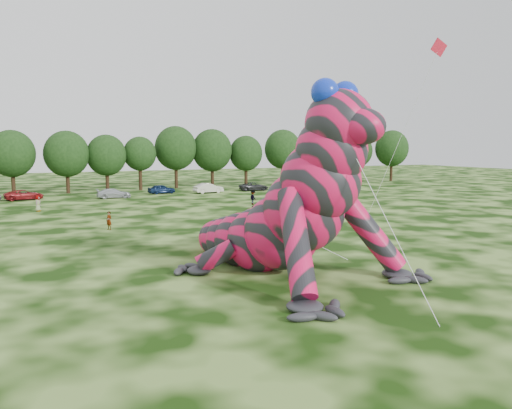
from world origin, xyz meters
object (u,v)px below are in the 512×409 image
object	(u,v)px
tree_6	(12,163)
spectator_0	(109,221)
tree_13	(283,157)
tree_11	(212,158)
tree_12	(246,161)
car_6	(254,187)
tree_15	(333,158)
spectator_3	(314,196)
tree_8	(107,163)
spectator_2	(253,198)
tree_17	(392,156)
car_2	(24,195)
tree_7	(67,162)
tree_16	(357,158)
tree_10	(176,157)
car_7	(296,185)
spectator_5	(254,214)
tree_14	(308,159)
car_4	(162,189)
flying_kite	(433,62)
car_3	(114,193)
inflatable_gecko	(262,180)
tree_9	(140,163)
car_5	(208,188)
spectator_4	(38,203)

from	to	relation	value
tree_6	spectator_0	size ratio (longest dim) A/B	5.93
tree_13	tree_11	bearing A→B (deg)	175.42
tree_12	car_6	size ratio (longest dim) A/B	1.90
tree_15	spectator_3	xyz separation A→B (m)	(-21.52, -28.17, -3.91)
tree_8	car_6	xyz separation A→B (m)	(21.65, -8.23, -3.82)
spectator_2	car_6	bearing A→B (deg)	-31.91
tree_17	car_2	size ratio (longest dim) A/B	2.11
tree_7	tree_8	size ratio (longest dim) A/B	1.06
tree_16	tree_10	bearing A→B (deg)	-178.80
tree_11	car_7	distance (m)	15.38
tree_13	spectator_5	xyz separation A→B (m)	(-23.46, -38.21, -4.28)
tree_8	tree_12	bearing A→B (deg)	1.78
tree_8	tree_12	xyz separation A→B (m)	(24.23, 0.75, 0.01)
tree_12	tree_14	bearing A→B (deg)	4.18
tree_7	tree_11	distance (m)	23.91
tree_17	tree_14	bearing A→B (deg)	173.64
car_4	spectator_5	size ratio (longest dim) A/B	2.61
tree_6	spectator_0	xyz separation A→B (m)	(7.97, -36.67, -3.95)
flying_kite	tree_12	bearing A→B (deg)	80.43
car_6	tree_10	bearing A→B (deg)	52.05
tree_8	tree_11	distance (m)	18.05
car_2	car_7	world-z (taller)	car_2
tree_13	car_3	distance (m)	34.14
tree_8	tree_13	bearing A→B (deg)	0.26
car_4	spectator_3	size ratio (longest dim) A/B	2.25
tree_16	car_2	size ratio (longest dim) A/B	1.92
car_2	car_7	bearing A→B (deg)	-100.82
tree_10	spectator_3	xyz separation A→B (m)	(9.56, -28.97, -4.35)
flying_kite	car_4	size ratio (longest dim) A/B	3.76
spectator_3	car_3	bearing A→B (deg)	9.54
inflatable_gecko	tree_6	xyz separation A→B (m)	(-14.03, 54.68, -0.54)
tree_8	spectator_0	distance (m)	37.54
flying_kite	spectator_2	distance (m)	30.14
tree_7	car_2	bearing A→B (deg)	-128.94
tree_13	tree_15	distance (m)	11.36
tree_16	spectator_5	bearing A→B (deg)	-135.92
tree_9	tree_14	xyz separation A→B (m)	(32.40, 1.38, 0.36)
car_2	tree_8	bearing A→B (deg)	-68.04
car_3	car_6	size ratio (longest dim) A/B	0.97
tree_7	tree_14	size ratio (longest dim) A/B	1.01
tree_8	tree_9	distance (m)	5.30
flying_kite	car_3	xyz separation A→B (m)	(-15.91, 42.49, -12.54)
tree_9	tree_12	bearing A→B (deg)	1.19
car_6	spectator_2	bearing A→B (deg)	161.43
tree_7	spectator_5	world-z (taller)	tree_7
car_5	spectator_4	bearing A→B (deg)	109.07
car_2	spectator_2	world-z (taller)	spectator_2
tree_12	car_3	size ratio (longest dim) A/B	1.96
tree_16	car_5	size ratio (longest dim) A/B	2.05
tree_16	tree_9	bearing A→B (deg)	-177.39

